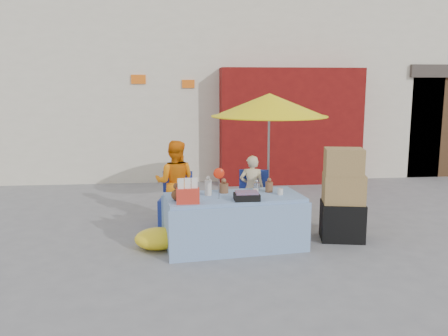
{
  "coord_description": "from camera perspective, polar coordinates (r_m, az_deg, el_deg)",
  "views": [
    {
      "loc": [
        -0.43,
        -6.32,
        2.21
      ],
      "look_at": [
        0.3,
        0.6,
        1.0
      ],
      "focal_mm": 38.0,
      "sensor_mm": 36.0,
      "label": 1
    }
  ],
  "objects": [
    {
      "name": "box_stack",
      "position": [
        7.03,
        14.12,
        -3.53
      ],
      "size": [
        0.69,
        0.6,
        1.34
      ],
      "rotation": [
        0.0,
        0.0,
        -0.2
      ],
      "color": "black",
      "rests_on": "ground"
    },
    {
      "name": "tarp_bundle",
      "position": [
        6.62,
        -7.94,
        -8.41
      ],
      "size": [
        0.66,
        0.53,
        0.29
      ],
      "primitive_type": "ellipsoid",
      "rotation": [
        0.0,
        0.0,
        0.03
      ],
      "color": "yellow",
      "rests_on": "ground"
    },
    {
      "name": "vendor_beige",
      "position": [
        7.78,
        3.36,
        -2.47
      ],
      "size": [
        0.44,
        0.33,
        1.1
      ],
      "primitive_type": "imported",
      "rotation": [
        0.0,
        0.0,
        2.95
      ],
      "color": "beige",
      "rests_on": "ground"
    },
    {
      "name": "market_table",
      "position": [
        6.57,
        1.14,
        -6.36
      ],
      "size": [
        1.99,
        1.12,
        1.15
      ],
      "rotation": [
        0.0,
        0.0,
        0.13
      ],
      "color": "#88A8D9",
      "rests_on": "ground"
    },
    {
      "name": "vendor_orange",
      "position": [
        7.65,
        -5.91,
        -1.73
      ],
      "size": [
        0.75,
        0.63,
        1.36
      ],
      "primitive_type": "imported",
      "rotation": [
        0.0,
        0.0,
        2.95
      ],
      "color": "orange",
      "rests_on": "ground"
    },
    {
      "name": "chair_right",
      "position": [
        7.72,
        3.53,
        -4.81
      ],
      "size": [
        0.56,
        0.55,
        0.85
      ],
      "rotation": [
        0.0,
        0.0,
        -0.19
      ],
      "color": "navy",
      "rests_on": "ground"
    },
    {
      "name": "ground",
      "position": [
        6.71,
        -2.0,
        -9.38
      ],
      "size": [
        80.0,
        80.0,
        0.0
      ],
      "primitive_type": "plane",
      "color": "slate",
      "rests_on": "ground"
    },
    {
      "name": "chair_left",
      "position": [
        7.62,
        -5.82,
        -5.05
      ],
      "size": [
        0.56,
        0.55,
        0.85
      ],
      "rotation": [
        0.0,
        0.0,
        -0.19
      ],
      "color": "navy",
      "rests_on": "ground"
    },
    {
      "name": "backdrop",
      "position": [
        13.89,
        -2.15,
        13.55
      ],
      "size": [
        14.0,
        8.0,
        7.8
      ],
      "color": "silver",
      "rests_on": "ground"
    },
    {
      "name": "umbrella",
      "position": [
        7.81,
        5.48,
        7.49
      ],
      "size": [
        1.9,
        1.9,
        2.09
      ],
      "color": "gray",
      "rests_on": "ground"
    }
  ]
}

